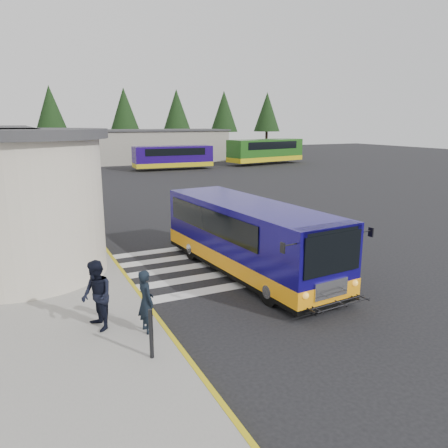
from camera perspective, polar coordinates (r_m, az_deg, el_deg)
name	(u,v)px	position (r m, az deg, el deg)	size (l,w,h in m)	color
ground	(221,255)	(17.36, -0.38, -4.11)	(140.00, 140.00, 0.00)	black
curb_strip	(99,241)	(19.90, -16.04, -2.14)	(0.12, 34.00, 0.16)	gold
crosswalk	(218,263)	(16.46, -0.77, -5.06)	(8.00, 5.35, 0.01)	silver
depot_building	(125,146)	(58.56, -12.81, 9.88)	(26.40, 8.40, 4.20)	gray
tree_line	(112,110)	(66.37, -14.38, 14.18)	(58.40, 4.40, 10.00)	black
transit_bus	(248,240)	(15.11, 3.22, -2.10)	(3.42, 8.94, 2.48)	#0F0860
pedestrian_a	(146,301)	(10.88, -10.15, -9.89)	(0.57, 0.38, 1.57)	black
pedestrian_b	(97,296)	(11.23, -16.29, -8.98)	(0.85, 0.66, 1.76)	black
bollard	(151,334)	(9.81, -9.49, -13.96)	(0.09, 0.09, 1.13)	black
far_bus_a	(173,156)	(49.03, -6.70, 8.76)	(8.75, 2.82, 2.23)	#1C075A
far_bus_b	(265,150)	(55.43, 5.44, 9.56)	(10.57, 4.74, 2.63)	#1F5416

